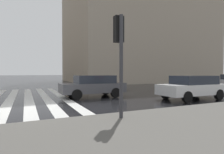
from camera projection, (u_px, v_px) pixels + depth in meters
ground_plane at (21, 109)px, 8.19m from camera, size 220.00×220.00×0.00m
zebra_crossing at (11, 98)px, 11.55m from camera, size 13.00×6.50×0.01m
haussmann_block_corner at (137, 18)px, 35.14m from camera, size 17.16×24.63×24.08m
traffic_signal_post at (119, 44)px, 6.06m from camera, size 0.44×0.30×3.28m
car_white at (192, 87)px, 11.12m from camera, size 1.85×4.10×1.41m
car_dark_grey at (93, 85)px, 12.20m from camera, size 1.85×4.10×1.41m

